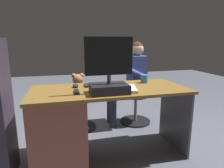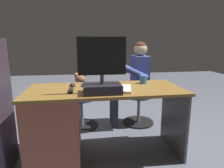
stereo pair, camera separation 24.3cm
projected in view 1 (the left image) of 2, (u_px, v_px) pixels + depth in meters
name	position (u px, v px, depth m)	size (l,w,h in m)	color
ground_plane	(103.00, 138.00, 2.50)	(10.00, 10.00, 0.00)	#575B66
desk	(70.00, 124.00, 1.96)	(1.57, 0.68, 0.74)	brown
monitor	(109.00, 77.00, 1.78)	(0.44, 0.24, 0.51)	black
keyboard	(104.00, 84.00, 2.12)	(0.42, 0.14, 0.02)	black
computer_mouse	(76.00, 86.00, 2.02)	(0.06, 0.10, 0.04)	black
cup	(144.00, 79.00, 2.25)	(0.08, 0.08, 0.09)	#3372BF
tv_remote	(77.00, 92.00, 1.81)	(0.04, 0.15, 0.02)	black
notebook_binder	(125.00, 89.00, 1.93)	(0.22, 0.30, 0.02)	beige
office_chair_teddy	(79.00, 110.00, 2.74)	(0.46, 0.46, 0.46)	black
teddy_bear	(78.00, 86.00, 2.68)	(0.22, 0.22, 0.32)	#A46A46
visitor_chair	(136.00, 105.00, 2.94)	(0.46, 0.46, 0.46)	black
person	(131.00, 77.00, 2.83)	(0.52, 0.47, 1.20)	#3E4C99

